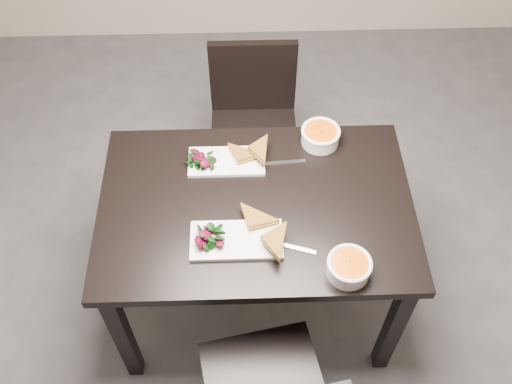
# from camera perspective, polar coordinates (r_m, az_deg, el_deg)

# --- Properties ---
(ground) EXTENTS (5.00, 5.00, 0.00)m
(ground) POSITION_cam_1_polar(r_m,az_deg,el_deg) (2.64, -3.82, -18.55)
(ground) COLOR #47474C
(ground) RESTS_ON ground
(room_shell) EXTENTS (5.02, 5.02, 2.81)m
(room_shell) POSITION_cam_1_polar(r_m,az_deg,el_deg) (1.11, -9.00, 15.05)
(room_shell) COLOR beige
(room_shell) RESTS_ON ground
(table) EXTENTS (1.20, 0.80, 0.75)m
(table) POSITION_cam_1_polar(r_m,az_deg,el_deg) (2.25, -0.00, -2.65)
(table) COLOR black
(table) RESTS_ON ground
(chair_far) EXTENTS (0.42, 0.42, 0.85)m
(chair_far) POSITION_cam_1_polar(r_m,az_deg,el_deg) (2.85, -0.24, 7.45)
(chair_far) COLOR black
(chair_far) RESTS_ON ground
(plate_near) EXTENTS (0.33, 0.17, 0.02)m
(plate_near) POSITION_cam_1_polar(r_m,az_deg,el_deg) (2.07, -1.96, -4.83)
(plate_near) COLOR white
(plate_near) RESTS_ON table
(sandwich_near) EXTENTS (0.19, 0.16, 0.05)m
(sandwich_near) POSITION_cam_1_polar(r_m,az_deg,el_deg) (2.04, -0.16, -3.89)
(sandwich_near) COLOR #A67122
(sandwich_near) RESTS_ON plate_near
(salad_near) EXTENTS (0.10, 0.09, 0.05)m
(salad_near) POSITION_cam_1_polar(r_m,az_deg,el_deg) (2.04, -4.79, -4.41)
(salad_near) COLOR black
(salad_near) RESTS_ON plate_near
(soup_bowl_near) EXTENTS (0.16, 0.16, 0.07)m
(soup_bowl_near) POSITION_cam_1_polar(r_m,az_deg,el_deg) (2.00, 9.27, -7.36)
(soup_bowl_near) COLOR white
(soup_bowl_near) RESTS_ON table
(cutlery_near) EXTENTS (0.18, 0.07, 0.00)m
(cutlery_near) POSITION_cam_1_polar(r_m,az_deg,el_deg) (2.06, 3.55, -5.48)
(cutlery_near) COLOR silver
(cutlery_near) RESTS_ON table
(plate_far) EXTENTS (0.30, 0.15, 0.02)m
(plate_far) POSITION_cam_1_polar(r_m,az_deg,el_deg) (2.30, -2.96, 3.06)
(plate_far) COLOR white
(plate_far) RESTS_ON table
(sandwich_far) EXTENTS (0.18, 0.16, 0.05)m
(sandwich_far) POSITION_cam_1_polar(r_m,az_deg,el_deg) (2.26, -1.34, 3.35)
(sandwich_far) COLOR #A67122
(sandwich_far) RESTS_ON plate_far
(salad_far) EXTENTS (0.10, 0.09, 0.04)m
(salad_far) POSITION_cam_1_polar(r_m,az_deg,el_deg) (2.28, -5.51, 3.46)
(salad_far) COLOR black
(salad_far) RESTS_ON plate_far
(soup_bowl_far) EXTENTS (0.16, 0.16, 0.07)m
(soup_bowl_far) POSITION_cam_1_polar(r_m,az_deg,el_deg) (2.36, 6.45, 5.66)
(soup_bowl_far) COLOR white
(soup_bowl_far) RESTS_ON table
(cutlery_far) EXTENTS (0.18, 0.03, 0.00)m
(cutlery_far) POSITION_cam_1_polar(r_m,az_deg,el_deg) (2.30, 2.75, 2.98)
(cutlery_far) COLOR silver
(cutlery_far) RESTS_ON table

